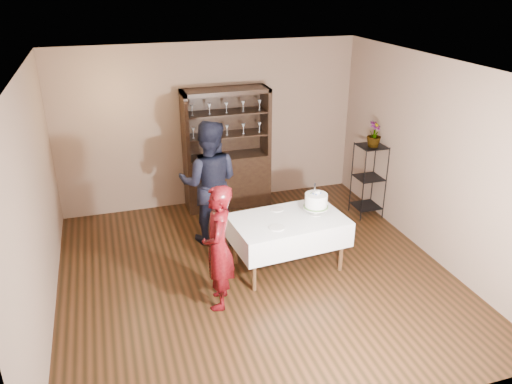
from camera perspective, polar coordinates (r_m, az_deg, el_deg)
The scene contains 14 objects.
floor at distance 6.69m, azimuth -0.03°, elevation -9.45°, with size 5.00×5.00×0.00m, color black.
ceiling at distance 5.68m, azimuth -0.04°, elevation 13.97°, with size 5.00×5.00×0.00m, color silver.
back_wall at distance 8.35m, azimuth -5.21°, elevation 7.56°, with size 5.00×0.02×2.70m, color #745D4B.
wall_left at distance 5.88m, azimuth -23.97°, elevation -1.62°, with size 0.02×5.00×2.70m, color #745D4B.
wall_right at distance 7.16m, azimuth 19.46°, elevation 3.50°, with size 0.02×5.00×2.70m, color #745D4B.
china_hutch at distance 8.38m, azimuth -3.33°, elevation 2.74°, with size 1.40×0.48×2.00m.
plant_etagere at distance 8.22m, azimuth 12.75°, elevation 1.63°, with size 0.42×0.42×1.20m.
cake_table at distance 6.60m, azimuth 3.69°, elevation -4.38°, with size 1.54×1.02×0.73m.
woman at distance 5.79m, azimuth -4.33°, elevation -6.37°, with size 0.56×0.37×1.54m, color #330409.
man at distance 7.15m, azimuth -5.35°, elevation 1.04°, with size 0.89×0.69×1.83m, color black.
cake at distance 6.59m, azimuth 6.87°, elevation -1.09°, with size 0.34×0.34×0.46m.
plate_near at distance 6.27m, azimuth 2.40°, elevation -4.08°, with size 0.20×0.20×0.01m, color white.
plate_far at distance 6.75m, azimuth 2.39°, elevation -1.97°, with size 0.18×0.18×0.01m, color white.
potted_plant at distance 7.94m, azimuth 13.36°, elevation 6.44°, with size 0.22×0.22×0.40m, color #4B7437.
Camera 1 is at (-1.67, -5.34, 3.67)m, focal length 35.00 mm.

